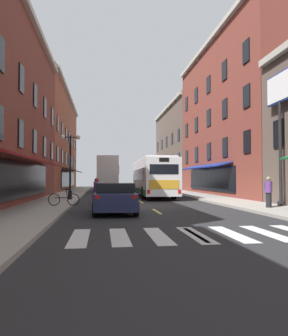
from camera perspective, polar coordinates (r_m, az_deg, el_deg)
ground_plane at (r=19.25m, az=0.54°, el=-6.89°), size 34.80×80.00×0.10m
lane_centre_dashes at (r=19.00m, az=0.65°, el=-6.79°), size 0.14×73.90×0.01m
crosswalk_near at (r=9.53m, az=9.18°, el=-11.71°), size 7.10×2.80×0.01m
sidewalk_left at (r=19.33m, az=-17.17°, el=-6.43°), size 3.00×80.00×0.14m
sidewalk_right at (r=20.90m, az=16.86°, el=-6.08°), size 3.00×80.00×0.14m
billboard_sign at (r=19.42m, az=23.18°, el=10.23°), size 0.40×2.49×7.35m
transit_bus at (r=28.43m, az=1.53°, el=-1.67°), size 2.89×12.39×3.30m
box_truck at (r=38.31m, az=-6.34°, el=-1.13°), size 2.79×8.02×4.15m
sedan_near at (r=15.21m, az=-5.20°, el=-5.27°), size 2.06×4.69×1.42m
sedan_mid at (r=49.40m, az=-6.46°, el=-2.97°), size 2.04×4.64×1.29m
motorcycle_rider at (r=19.61m, az=-8.52°, el=-4.55°), size 0.62×2.07×1.66m
bicycle_near at (r=18.06m, az=-14.20°, el=-5.41°), size 1.71×0.48×0.91m
pedestrian_near at (r=17.61m, az=21.41°, el=-3.90°), size 0.36×0.51×1.58m
street_lamp_twin at (r=23.21m, az=-13.10°, el=0.82°), size 1.42×0.32×4.60m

